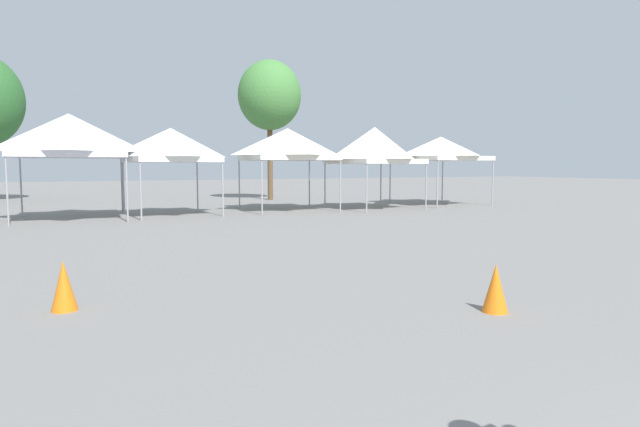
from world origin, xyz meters
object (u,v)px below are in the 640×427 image
(canopy_tent_behind_left, at_px, (69,136))
(canopy_tent_left_of_center, at_px, (441,149))
(canopy_tent_far_left, at_px, (375,146))
(tree_behind_tents_left, at_px, (270,96))
(traffic_cone_lot_center, at_px, (64,286))
(traffic_cone_near_barrier, at_px, (495,288))
(canopy_tent_right_of_center, at_px, (171,145))
(canopy_tent_center, at_px, (288,144))

(canopy_tent_behind_left, relative_size, canopy_tent_left_of_center, 1.03)
(canopy_tent_far_left, height_order, tree_behind_tents_left, tree_behind_tents_left)
(canopy_tent_behind_left, bearing_deg, traffic_cone_lot_center, -92.50)
(canopy_tent_behind_left, distance_m, traffic_cone_near_barrier, 16.10)
(canopy_tent_right_of_center, distance_m, canopy_tent_center, 4.73)
(canopy_tent_center, xyz_separation_m, traffic_cone_lot_center, (-8.67, -12.96, -2.38))
(canopy_tent_center, relative_size, canopy_tent_left_of_center, 0.97)
(canopy_tent_right_of_center, relative_size, canopy_tent_far_left, 0.93)
(canopy_tent_left_of_center, bearing_deg, traffic_cone_lot_center, -142.12)
(canopy_tent_center, height_order, canopy_tent_left_of_center, canopy_tent_center)
(canopy_tent_far_left, height_order, traffic_cone_near_barrier, canopy_tent_far_left)
(canopy_tent_behind_left, distance_m, canopy_tent_left_of_center, 15.86)
(traffic_cone_lot_center, bearing_deg, canopy_tent_right_of_center, 72.91)
(canopy_tent_right_of_center, xyz_separation_m, traffic_cone_near_barrier, (0.87, -15.31, -2.28))
(canopy_tent_right_of_center, bearing_deg, canopy_tent_center, 1.80)
(canopy_tent_left_of_center, distance_m, traffic_cone_lot_center, 20.94)
(canopy_tent_right_of_center, xyz_separation_m, canopy_tent_far_left, (8.37, -0.73, 0.10))
(canopy_tent_far_left, distance_m, traffic_cone_near_barrier, 16.56)
(traffic_cone_lot_center, bearing_deg, canopy_tent_far_left, 44.46)
(tree_behind_tents_left, bearing_deg, canopy_tent_behind_left, -145.38)
(canopy_tent_right_of_center, bearing_deg, tree_behind_tents_left, 46.25)
(canopy_tent_far_left, relative_size, canopy_tent_left_of_center, 0.94)
(traffic_cone_near_barrier, bearing_deg, canopy_tent_far_left, 62.77)
(traffic_cone_lot_center, bearing_deg, tree_behind_tents_left, 61.85)
(canopy_tent_far_left, distance_m, canopy_tent_left_of_center, 4.18)
(canopy_tent_right_of_center, relative_size, canopy_tent_left_of_center, 0.87)
(canopy_tent_center, relative_size, tree_behind_tents_left, 0.48)
(canopy_tent_left_of_center, bearing_deg, tree_behind_tents_left, 130.28)
(tree_behind_tents_left, distance_m, traffic_cone_lot_center, 22.96)
(canopy_tent_right_of_center, relative_size, canopy_tent_center, 0.90)
(tree_behind_tents_left, bearing_deg, traffic_cone_near_barrier, -104.49)
(canopy_tent_behind_left, distance_m, canopy_tent_far_left, 11.77)
(canopy_tent_right_of_center, height_order, traffic_cone_near_barrier, canopy_tent_right_of_center)
(tree_behind_tents_left, bearing_deg, canopy_tent_right_of_center, -133.75)
(canopy_tent_right_of_center, bearing_deg, canopy_tent_left_of_center, -0.15)
(tree_behind_tents_left, distance_m, traffic_cone_near_barrier, 23.53)
(traffic_cone_lot_center, relative_size, traffic_cone_near_barrier, 1.05)
(canopy_tent_far_left, xyz_separation_m, traffic_cone_lot_center, (-12.31, -12.08, -2.37))
(canopy_tent_center, relative_size, canopy_tent_far_left, 1.03)
(canopy_tent_right_of_center, height_order, tree_behind_tents_left, tree_behind_tents_left)
(canopy_tent_left_of_center, xyz_separation_m, tree_behind_tents_left, (-5.88, 6.94, 2.92))
(canopy_tent_center, xyz_separation_m, canopy_tent_far_left, (3.64, -0.88, -0.01))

